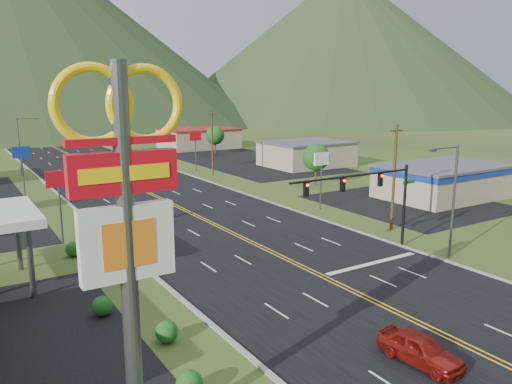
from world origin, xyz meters
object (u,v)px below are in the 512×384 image
streetlight_east (452,193)px  streetlight_west (21,143)px  traffic_signal (371,189)px  car_red_far (143,167)px  pylon_sign (125,205)px  car_dark_mid (142,214)px  car_red_near (420,350)px

streetlight_east → streetlight_west: 64.21m
traffic_signal → streetlight_east: (4.70, -4.00, -0.15)m
streetlight_west → car_red_far: bearing=-17.9°
pylon_sign → car_red_far: pylon_sign is taller
streetlight_east → car_dark_mid: bearing=125.5°
pylon_sign → car_red_far: (22.53, 62.43, -8.60)m
car_red_far → traffic_signal: bearing=96.3°
streetlight_west → car_red_near: (8.28, -69.52, -4.45)m
car_red_far → streetlight_east: bearing=101.1°
pylon_sign → streetlight_west: 68.33m
car_red_near → car_dark_mid: bearing=88.6°
pylon_sign → streetlight_east: bearing=15.8°
pylon_sign → traffic_signal: pylon_sign is taller
streetlight_east → car_red_far: streetlight_east is taller
pylon_sign → traffic_signal: 26.67m
streetlight_west → traffic_signal: bearing=-72.0°
traffic_signal → car_red_near: bearing=-126.2°
streetlight_west → car_dark_mid: 37.23m
traffic_signal → streetlight_east: size_ratio=1.46×
car_red_near → car_red_far: size_ratio=1.02×
car_dark_mid → car_red_far: (11.11, 30.89, -0.05)m
pylon_sign → car_dark_mid: 34.61m
streetlight_east → streetlight_west: size_ratio=1.00×
pylon_sign → car_dark_mid: pylon_sign is taller
streetlight_east → car_dark_mid: streetlight_east is taller
car_red_far → car_red_near: bearing=87.2°
streetlight_east → car_dark_mid: size_ratio=1.74×
pylon_sign → car_red_near: bearing=-6.4°
car_red_far → car_dark_mid: bearing=75.4°
streetlight_east → streetlight_west: (-22.86, 60.00, 0.00)m
traffic_signal → car_dark_mid: (-12.07, 19.54, -4.58)m
streetlight_east → car_red_near: streetlight_east is taller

